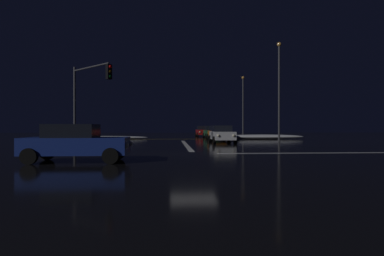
# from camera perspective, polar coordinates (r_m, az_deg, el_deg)

# --- Properties ---
(ground) EXTENTS (120.00, 120.00, 0.10)m
(ground) POSITION_cam_1_polar(r_m,az_deg,el_deg) (17.32, 0.27, -4.78)
(ground) COLOR black
(stop_line_north) EXTENTS (0.35, 14.66, 0.01)m
(stop_line_north) POSITION_cam_1_polar(r_m,az_deg,el_deg) (25.83, -1.08, -3.00)
(stop_line_north) COLOR white
(stop_line_north) RESTS_ON ground
(centre_line_ns) EXTENTS (22.00, 0.15, 0.01)m
(centre_line_ns) POSITION_cam_1_polar(r_m,az_deg,el_deg) (37.41, -1.93, -1.99)
(centre_line_ns) COLOR yellow
(centre_line_ns) RESTS_ON ground
(crosswalk_bar_east) EXTENTS (14.66, 0.40, 0.01)m
(crosswalk_bar_east) POSITION_cam_1_polar(r_m,az_deg,el_deg) (19.90, 26.01, -4.00)
(crosswalk_bar_east) COLOR white
(crosswalk_bar_east) RESTS_ON ground
(snow_bank_left_curb) EXTENTS (10.78, 1.50, 0.36)m
(snow_bank_left_curb) POSITION_cam_1_polar(r_m,az_deg,el_deg) (39.06, -15.81, -1.65)
(snow_bank_left_curb) COLOR white
(snow_bank_left_curb) RESTS_ON ground
(snow_bank_right_curb) EXTENTS (10.22, 1.50, 0.54)m
(snow_bank_right_curb) POSITION_cam_1_polar(r_m,az_deg,el_deg) (38.21, 12.25, -1.55)
(snow_bank_right_curb) COLOR white
(snow_bank_right_curb) RESTS_ON ground
(sedan_white) EXTENTS (2.02, 4.33, 1.57)m
(sedan_white) POSITION_cam_1_polar(r_m,az_deg,el_deg) (28.85, 5.37, -1.07)
(sedan_white) COLOR silver
(sedan_white) RESTS_ON ground
(sedan_orange) EXTENTS (2.02, 4.33, 1.57)m
(sedan_orange) POSITION_cam_1_polar(r_m,az_deg,el_deg) (34.25, 4.68, -0.86)
(sedan_orange) COLOR #C66014
(sedan_orange) RESTS_ON ground
(sedan_green) EXTENTS (2.02, 4.33, 1.57)m
(sedan_green) POSITION_cam_1_polar(r_m,az_deg,el_deg) (40.23, 3.60, -0.70)
(sedan_green) COLOR #14512D
(sedan_green) RESTS_ON ground
(sedan_red) EXTENTS (2.02, 4.33, 1.57)m
(sedan_red) POSITION_cam_1_polar(r_m,az_deg,el_deg) (45.90, 1.98, -0.58)
(sedan_red) COLOR maroon
(sedan_red) RESTS_ON ground
(sedan_blue_crossing) EXTENTS (4.33, 2.02, 1.57)m
(sedan_blue_crossing) POSITION_cam_1_polar(r_m,az_deg,el_deg) (14.13, -20.06, -2.47)
(sedan_blue_crossing) COLOR navy
(sedan_blue_crossing) RESTS_ON ground
(traffic_signal_nw) EXTENTS (3.68, 3.68, 6.26)m
(traffic_signal_nw) POSITION_cam_1_polar(r_m,az_deg,el_deg) (25.66, -18.07, 6.70)
(traffic_signal_nw) COLOR #4C4C51
(traffic_signal_nw) RESTS_ON ground
(streetlamp_right_far) EXTENTS (0.44, 0.44, 9.05)m
(streetlamp_right_far) POSITION_cam_1_polar(r_m,az_deg,el_deg) (48.73, 9.11, 4.66)
(streetlamp_right_far) COLOR #424247
(streetlamp_right_far) RESTS_ON ground
(streetlamp_right_near) EXTENTS (0.44, 0.44, 9.95)m
(streetlamp_right_near) POSITION_cam_1_polar(r_m,az_deg,el_deg) (33.45, 15.31, 7.47)
(streetlamp_right_near) COLOR #424247
(streetlamp_right_near) RESTS_ON ground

